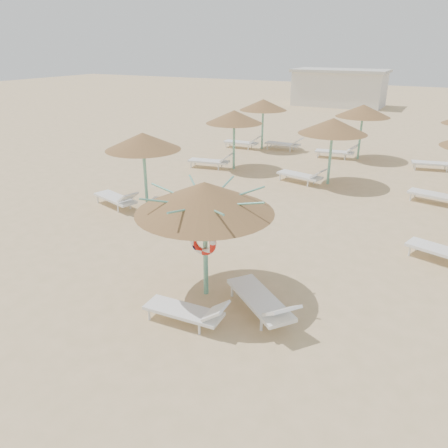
% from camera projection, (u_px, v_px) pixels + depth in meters
% --- Properties ---
extents(ground, '(120.00, 120.00, 0.00)m').
position_uv_depth(ground, '(213.00, 303.00, 9.80)').
color(ground, '#D5B182').
rests_on(ground, ground).
extents(main_palapa, '(3.03, 3.03, 2.71)m').
position_uv_depth(main_palapa, '(204.00, 198.00, 9.30)').
color(main_palapa, '#68B49A').
rests_on(main_palapa, ground).
extents(lounger_main_a, '(1.82, 0.63, 0.65)m').
position_uv_depth(lounger_main_a, '(188.00, 311.00, 8.96)').
color(lounger_main_a, white).
rests_on(lounger_main_a, ground).
extents(lounger_main_b, '(2.07, 1.83, 0.78)m').
position_uv_depth(lounger_main_b, '(263.00, 301.00, 9.20)').
color(lounger_main_b, white).
rests_on(lounger_main_b, ground).
extents(palapa_field, '(19.55, 13.33, 2.70)m').
position_uv_depth(palapa_field, '(367.00, 133.00, 16.52)').
color(palapa_field, '#68B49A').
rests_on(palapa_field, ground).
extents(service_hut, '(8.40, 4.40, 3.25)m').
position_uv_depth(service_hut, '(339.00, 88.00, 40.39)').
color(service_hut, silver).
rests_on(service_hut, ground).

